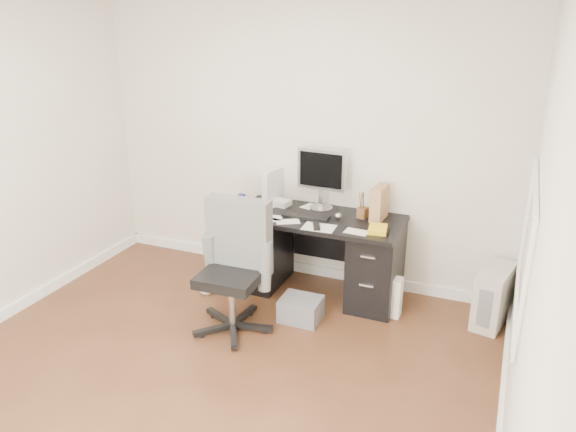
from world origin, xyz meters
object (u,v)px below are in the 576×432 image
at_px(office_chair, 231,270).
at_px(wicker_basket, 237,254).
at_px(desk, 317,252).
at_px(keyboard, 306,216).
at_px(pc_tower, 493,296).
at_px(lcd_monitor, 322,179).

bearing_deg(office_chair, wicker_basket, 113.44).
relative_size(desk, keyboard, 3.57).
bearing_deg(pc_tower, desk, -166.14).
distance_m(office_chair, wicker_basket, 1.06).
xyz_separation_m(desk, lcd_monitor, (-0.04, 0.19, 0.64)).
distance_m(lcd_monitor, wicker_basket, 1.16).
relative_size(lcd_monitor, pc_tower, 1.17).
distance_m(keyboard, pc_tower, 1.72).
bearing_deg(pc_tower, office_chair, -142.49).
bearing_deg(wicker_basket, office_chair, -64.67).
distance_m(desk, lcd_monitor, 0.67).
relative_size(pc_tower, wicker_basket, 1.12).
relative_size(desk, wicker_basket, 3.41).
height_order(desk, pc_tower, desk).
distance_m(keyboard, wicker_basket, 0.93).
bearing_deg(wicker_basket, pc_tower, 0.49).
height_order(keyboard, wicker_basket, keyboard).
distance_m(desk, pc_tower, 1.55).
relative_size(lcd_monitor, wicker_basket, 1.31).
distance_m(keyboard, office_chair, 0.92).
distance_m(desk, keyboard, 0.38).
bearing_deg(lcd_monitor, desk, -76.38).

